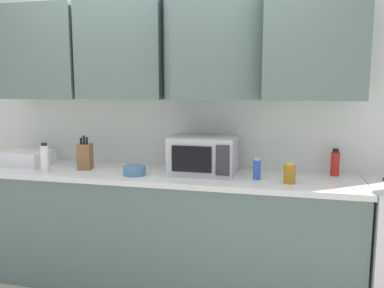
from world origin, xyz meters
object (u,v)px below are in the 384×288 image
Objects in this scene: microwave at (204,155)px; dish_rack at (26,158)px; bowl_ceramic_small at (134,170)px; bottle_amber_vinegar at (289,174)px; bottle_red_sauce at (335,163)px; knife_block at (85,156)px; bottle_white_jar at (45,158)px; bottle_blue_cleaner at (257,169)px.

microwave reaches higher than dish_rack.
microwave reaches higher than bowl_ceramic_small.
bottle_red_sauce is (0.32, 0.32, 0.03)m from bottle_amber_vinegar.
bottle_amber_vinegar is at bearing 0.69° from bowl_ceramic_small.
bottle_red_sauce is (1.89, 0.22, -0.01)m from knife_block.
bottle_amber_vinegar is (1.57, -0.10, -0.04)m from knife_block.
bottle_white_jar is at bearing -177.18° from bottle_amber_vinegar.
bottle_white_jar reaches higher than dish_rack.
bottle_red_sauce reaches higher than bottle_blue_cleaner.
bottle_red_sauce is at bearing 10.76° from bottle_white_jar.
dish_rack is 1.90× the size of bottle_red_sauce.
knife_block is (-0.95, -0.06, -0.04)m from microwave.
bottle_red_sauce reaches higher than bottle_amber_vinegar.
microwave is 3.15× the size of bottle_blue_cleaner.
bottle_amber_vinegar is (2.12, -0.12, 0.00)m from dish_rack.
bottle_white_jar is (-0.23, -0.19, 0.01)m from knife_block.
bottle_red_sauce is at bearing 9.46° from microwave.
bottle_white_jar is (-2.13, -0.40, 0.01)m from bottle_red_sauce.
microwave is 0.65m from bottle_amber_vinegar.
bottle_white_jar reaches higher than bottle_red_sauce.
dish_rack is at bearing 172.77° from bowl_ceramic_small.
bowl_ceramic_small is (0.69, 0.08, -0.07)m from bottle_white_jar.
knife_block is 0.48m from bowl_ceramic_small.
knife_block is 1.35× the size of bottle_red_sauce.
bowl_ceramic_small is at bearing -160.59° from microwave.
knife_block is 1.35m from bottle_blue_cleaner.
dish_rack is 2.49× the size of bottle_blue_cleaner.
bottle_blue_cleaner is 0.89m from bowl_ceramic_small.
microwave is at bearing -170.54° from bottle_red_sauce.
dish_rack is at bearing 147.52° from bottle_white_jar.
bottle_blue_cleaner is at bearing -1.64° from dish_rack.
bottle_white_jar is at bearing -174.59° from bottle_blue_cleaner.
dish_rack is 1.02m from bowl_ceramic_small.
microwave is 2.88× the size of bowl_ceramic_small.
bottle_red_sauce is (0.55, 0.25, 0.02)m from bottle_blue_cleaner.
bottle_blue_cleaner is 1.59m from bottle_white_jar.
bottle_amber_vinegar is 0.69× the size of bottle_red_sauce.
bottle_white_jar reaches higher than bottle_blue_cleaner.
bottle_amber_vinegar is (0.62, -0.16, -0.08)m from microwave.
dish_rack is 0.38m from bottle_white_jar.
dish_rack reaches higher than bowl_ceramic_small.
dish_rack is at bearing 178.36° from bottle_blue_cleaner.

